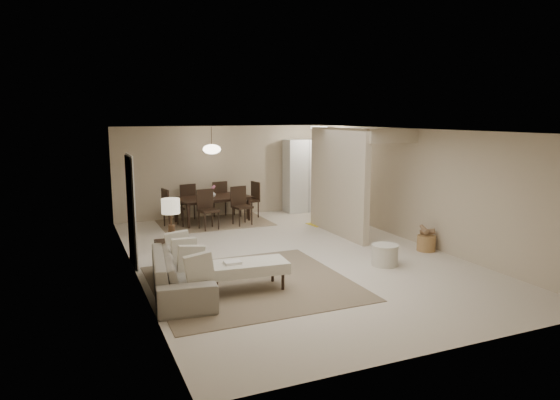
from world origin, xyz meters
name	(u,v)px	position (x,y,z in m)	size (l,w,h in m)	color
floor	(290,255)	(0.00, 0.00, 0.00)	(9.00, 9.00, 0.00)	beige
ceiling	(290,130)	(0.00, 0.00, 2.50)	(9.00, 9.00, 0.00)	white
back_wall	(224,171)	(0.00, 4.50, 1.25)	(6.00, 6.00, 0.00)	#C1AE92
left_wall	(133,204)	(-3.00, 0.00, 1.25)	(9.00, 9.00, 0.00)	#C1AE92
right_wall	(414,186)	(3.00, 0.00, 1.25)	(9.00, 9.00, 0.00)	#C1AE92
partition	(338,182)	(1.80, 1.25, 1.25)	(0.15, 2.50, 2.50)	#C1AE92
doorway	(131,211)	(-2.97, 0.60, 1.02)	(0.04, 0.90, 2.04)	black
pantry_cabinet	(305,176)	(2.35, 4.15, 1.05)	(1.20, 0.55, 2.10)	silver
flush_light	(319,128)	(2.30, 3.20, 2.46)	(0.44, 0.44, 0.05)	white
living_rug	(251,283)	(-1.28, -1.30, 0.01)	(3.20, 3.20, 0.01)	brown
sofa	(182,273)	(-2.45, -1.30, 0.32)	(0.85, 2.19, 0.64)	gray
ottoman_bench	(246,268)	(-1.48, -1.60, 0.38)	(1.36, 0.71, 0.47)	beige
side_table	(173,258)	(-2.40, -0.30, 0.30)	(0.54, 0.54, 0.60)	black
table_lamp	(171,210)	(-2.40, -0.30, 1.16)	(0.32, 0.32, 0.76)	#4A3220
round_pouf	(385,255)	(1.37, -1.32, 0.20)	(0.50, 0.50, 0.39)	beige
wicker_basket	(426,243)	(2.75, -0.80, 0.16)	(0.38, 0.38, 0.32)	olive
dining_rug	(213,222)	(-0.55, 3.70, 0.01)	(2.80, 2.10, 0.01)	#816650
dining_table	(213,210)	(-0.55, 3.70, 0.34)	(1.91, 1.06, 0.67)	black
dining_chairs	(213,204)	(-0.55, 3.70, 0.49)	(2.67, 2.11, 0.98)	black
vase	(213,194)	(-0.55, 3.70, 0.75)	(0.16, 0.16, 0.17)	white
yellow_mat	(324,223)	(2.06, 2.36, 0.01)	(0.85, 0.52, 0.01)	gold
pendant_light	(212,149)	(-0.55, 3.70, 1.92)	(0.46, 0.46, 0.71)	#4A3220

